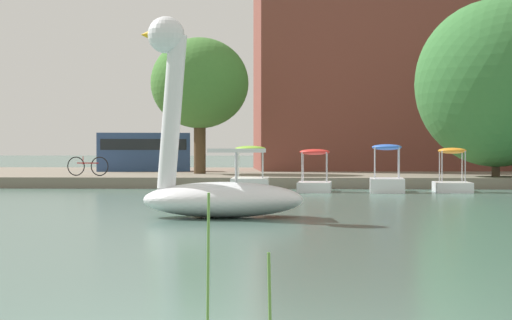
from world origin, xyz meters
The scene contains 11 objects.
shore_bank_far centered at (0.00, 35.89, 0.20)m, with size 144.30×20.19×0.40m, color slate.
swan_boat centered at (-1.28, 12.02, 0.86)m, with size 3.41×2.01×4.11m.
pedal_boat_orange centered at (5.58, 23.76, 0.41)m, with size 1.27×1.96×1.47m.
pedal_boat_blue centered at (3.38, 23.55, 0.44)m, with size 1.25×2.20×1.59m.
pedal_boat_red centered at (0.99, 23.67, 0.42)m, with size 1.21×2.01×1.43m.
pedal_boat_lime centered at (-1.16, 23.50, 0.44)m, with size 1.26×2.39×1.54m.
tree_broadleaf_left centered at (-3.74, 31.38, 4.22)m, with size 4.33×4.61×5.77m.
tree_willow_overhanging centered at (7.84, 27.55, 3.91)m, with size 8.35×8.40×6.66m.
bicycle_parked centered at (-7.71, 27.90, 0.78)m, with size 1.71×0.42×0.76m.
parked_van centered at (-6.93, 35.82, 1.38)m, with size 4.59×2.56×1.82m.
apartment_block centered at (6.11, 40.47, 7.05)m, with size 15.70×9.02×13.31m, color brown.
Camera 1 is at (0.46, -6.06, 1.36)m, focal length 62.26 mm.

